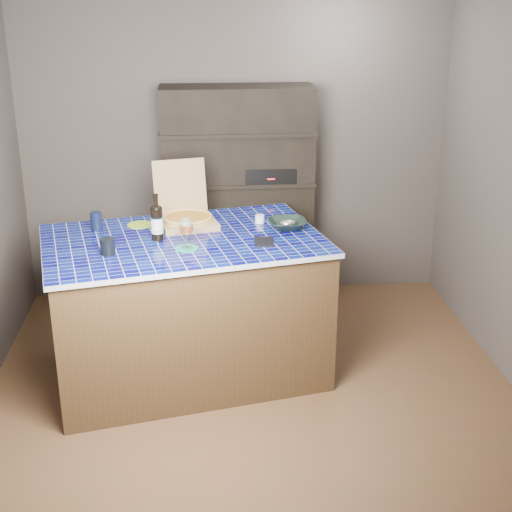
{
  "coord_description": "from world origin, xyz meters",
  "views": [
    {
      "loc": [
        -0.33,
        -4.06,
        2.52
      ],
      "look_at": [
        0.02,
        0.0,
        0.97
      ],
      "focal_mm": 50.0,
      "sensor_mm": 36.0,
      "label": 1
    }
  ],
  "objects": [
    {
      "name": "bowl",
      "position": [
        0.27,
        0.49,
        1.01
      ],
      "size": [
        0.26,
        0.26,
        0.06
      ],
      "primitive_type": "imported",
      "rotation": [
        0.0,
        0.0,
        0.01
      ],
      "color": "black",
      "rests_on": "kitchen_island"
    },
    {
      "name": "teal_trivet",
      "position": [
        -0.4,
        0.14,
        0.98
      ],
      "size": [
        0.14,
        0.14,
        0.01
      ],
      "primitive_type": "cylinder",
      "color": "#198472",
      "rests_on": "kitchen_island"
    },
    {
      "name": "room",
      "position": [
        0.0,
        0.0,
        1.25
      ],
      "size": [
        3.5,
        3.5,
        3.5
      ],
      "color": "brown",
      "rests_on": "ground"
    },
    {
      "name": "foil_contents",
      "position": [
        0.27,
        0.49,
        1.02
      ],
      "size": [
        0.11,
        0.1,
        0.05
      ],
      "primitive_type": "ellipsoid",
      "color": "#A9A8B3",
      "rests_on": "bowl"
    },
    {
      "name": "white_jar",
      "position": [
        0.1,
        0.63,
        1.01
      ],
      "size": [
        0.06,
        0.06,
        0.05
      ],
      "primitive_type": "cylinder",
      "color": "white",
      "rests_on": "kitchen_island"
    },
    {
      "name": "pizza_box",
      "position": [
        -0.41,
        0.63,
        1.04
      ],
      "size": [
        0.46,
        0.52,
        0.41
      ],
      "rotation": [
        0.0,
        0.0,
        0.22
      ],
      "color": "#9F8752",
      "rests_on": "kitchen_island"
    },
    {
      "name": "kitchen_island",
      "position": [
        -0.43,
        0.34,
        0.49
      ],
      "size": [
        1.99,
        1.48,
        0.98
      ],
      "rotation": [
        0.0,
        0.0,
        0.21
      ],
      "color": "#402C19",
      "rests_on": "floor"
    },
    {
      "name": "mead_bottle",
      "position": [
        -0.59,
        0.33,
        1.1
      ],
      "size": [
        0.08,
        0.08,
        0.31
      ],
      "color": "black",
      "rests_on": "kitchen_island"
    },
    {
      "name": "dvd_case",
      "position": [
        0.09,
        0.21,
        0.99
      ],
      "size": [
        0.13,
        0.17,
        0.01
      ],
      "primitive_type": "cube",
      "rotation": [
        0.0,
        0.0,
        -0.05
      ],
      "color": "black",
      "rests_on": "kitchen_island"
    },
    {
      "name": "wine_glass",
      "position": [
        -0.4,
        0.14,
        1.12
      ],
      "size": [
        0.09,
        0.09,
        0.2
      ],
      "color": "white",
      "rests_on": "teal_trivet"
    },
    {
      "name": "shelving_unit",
      "position": [
        0.0,
        1.53,
        0.9
      ],
      "size": [
        1.2,
        0.41,
        1.8
      ],
      "color": "black",
      "rests_on": "floor"
    },
    {
      "name": "navy_cup",
      "position": [
        -1.01,
        0.58,
        1.04
      ],
      "size": [
        0.08,
        0.08,
        0.12
      ],
      "primitive_type": "cylinder",
      "color": "black",
      "rests_on": "kitchen_island"
    },
    {
      "name": "green_trivet",
      "position": [
        -0.73,
        0.65,
        0.98
      ],
      "size": [
        0.18,
        0.18,
        0.01
      ],
      "primitive_type": "cylinder",
      "color": "#8CB627",
      "rests_on": "kitchen_island"
    },
    {
      "name": "tumbler",
      "position": [
        -0.88,
        0.09,
        1.03
      ],
      "size": [
        0.09,
        0.09,
        0.1
      ],
      "primitive_type": "cylinder",
      "color": "black",
      "rests_on": "kitchen_island"
    }
  ]
}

